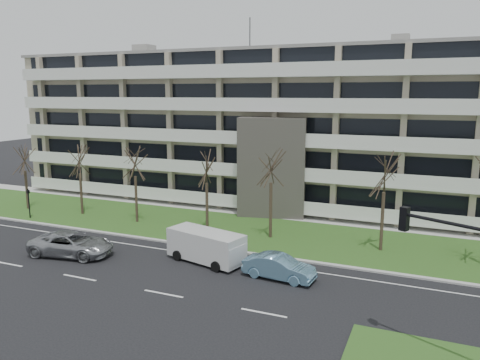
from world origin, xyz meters
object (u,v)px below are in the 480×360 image
at_px(silver_pickup, 72,244).
at_px(white_van, 207,244).
at_px(blue_sedan, 279,267).
at_px(pedestrian_signal, 29,200).

xyz_separation_m(silver_pickup, white_van, (9.25, 2.50, 0.45)).
bearing_deg(white_van, silver_pickup, -150.72).
relative_size(blue_sedan, pedestrian_signal, 1.62).
xyz_separation_m(silver_pickup, pedestrian_signal, (-10.43, 6.12, 0.93)).
bearing_deg(white_van, blue_sedan, 5.24).
relative_size(blue_sedan, white_van, 0.77).
relative_size(silver_pickup, pedestrian_signal, 2.13).
bearing_deg(pedestrian_signal, silver_pickup, -16.79).
distance_m(silver_pickup, white_van, 9.59).
height_order(blue_sedan, pedestrian_signal, pedestrian_signal).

